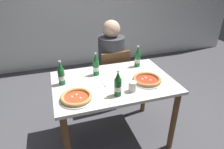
{
  "coord_description": "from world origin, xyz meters",
  "views": [
    {
      "loc": [
        -0.54,
        -1.64,
        1.73
      ],
      "look_at": [
        0.0,
        0.05,
        0.8
      ],
      "focal_mm": 31.61,
      "sensor_mm": 36.0,
      "label": 1
    }
  ],
  "objects_px": {
    "diner_seated": "(111,67)",
    "beer_bottle_left": "(96,66)",
    "chair_behind_table": "(113,75)",
    "pizza_margherita_near": "(147,80)",
    "beer_bottle_right": "(118,85)",
    "napkin_with_cutlery": "(100,82)",
    "beer_bottle_center": "(61,75)",
    "paper_cup": "(132,87)",
    "beer_bottle_extra": "(138,58)",
    "pizza_marinara_far": "(76,97)",
    "dining_table_main": "(113,91)"
  },
  "relations": [
    {
      "from": "pizza_marinara_far",
      "to": "pizza_margherita_near",
      "type": "bearing_deg",
      "value": 7.66
    },
    {
      "from": "diner_seated",
      "to": "beer_bottle_extra",
      "type": "height_order",
      "value": "diner_seated"
    },
    {
      "from": "pizza_margherita_near",
      "to": "beer_bottle_right",
      "type": "distance_m",
      "value": 0.39
    },
    {
      "from": "diner_seated",
      "to": "beer_bottle_center",
      "type": "relative_size",
      "value": 4.89
    },
    {
      "from": "beer_bottle_center",
      "to": "paper_cup",
      "type": "bearing_deg",
      "value": -28.42
    },
    {
      "from": "dining_table_main",
      "to": "beer_bottle_center",
      "type": "relative_size",
      "value": 4.86
    },
    {
      "from": "beer_bottle_center",
      "to": "beer_bottle_extra",
      "type": "xyz_separation_m",
      "value": [
        0.87,
        0.15,
        0.0
      ]
    },
    {
      "from": "napkin_with_cutlery",
      "to": "paper_cup",
      "type": "bearing_deg",
      "value": -44.19
    },
    {
      "from": "beer_bottle_left",
      "to": "beer_bottle_center",
      "type": "relative_size",
      "value": 1.0
    },
    {
      "from": "diner_seated",
      "to": "beer_bottle_right",
      "type": "height_order",
      "value": "diner_seated"
    },
    {
      "from": "pizza_marinara_far",
      "to": "paper_cup",
      "type": "bearing_deg",
      "value": -2.21
    },
    {
      "from": "pizza_margherita_near",
      "to": "beer_bottle_extra",
      "type": "xyz_separation_m",
      "value": [
        0.06,
        0.36,
        0.08
      ]
    },
    {
      "from": "pizza_marinara_far",
      "to": "beer_bottle_left",
      "type": "xyz_separation_m",
      "value": [
        0.27,
        0.4,
        0.08
      ]
    },
    {
      "from": "chair_behind_table",
      "to": "beer_bottle_right",
      "type": "relative_size",
      "value": 3.44
    },
    {
      "from": "beer_bottle_right",
      "to": "napkin_with_cutlery",
      "type": "distance_m",
      "value": 0.29
    },
    {
      "from": "diner_seated",
      "to": "pizza_margherita_near",
      "type": "distance_m",
      "value": 0.8
    },
    {
      "from": "pizza_marinara_far",
      "to": "paper_cup",
      "type": "distance_m",
      "value": 0.51
    },
    {
      "from": "diner_seated",
      "to": "pizza_marinara_far",
      "type": "bearing_deg",
      "value": -124.18
    },
    {
      "from": "dining_table_main",
      "to": "beer_bottle_center",
      "type": "bearing_deg",
      "value": 168.72
    },
    {
      "from": "dining_table_main",
      "to": "napkin_with_cutlery",
      "type": "distance_m",
      "value": 0.18
    },
    {
      "from": "diner_seated",
      "to": "beer_bottle_left",
      "type": "relative_size",
      "value": 4.89
    },
    {
      "from": "beer_bottle_right",
      "to": "pizza_marinara_far",
      "type": "bearing_deg",
      "value": 173.16
    },
    {
      "from": "diner_seated",
      "to": "beer_bottle_center",
      "type": "bearing_deg",
      "value": -140.53
    },
    {
      "from": "beer_bottle_left",
      "to": "paper_cup",
      "type": "height_order",
      "value": "beer_bottle_left"
    },
    {
      "from": "diner_seated",
      "to": "beer_bottle_left",
      "type": "xyz_separation_m",
      "value": [
        -0.32,
        -0.47,
        0.27
      ]
    },
    {
      "from": "beer_bottle_right",
      "to": "paper_cup",
      "type": "bearing_deg",
      "value": 8.94
    },
    {
      "from": "beer_bottle_center",
      "to": "paper_cup",
      "type": "height_order",
      "value": "beer_bottle_center"
    },
    {
      "from": "dining_table_main",
      "to": "beer_bottle_left",
      "type": "height_order",
      "value": "beer_bottle_left"
    },
    {
      "from": "chair_behind_table",
      "to": "pizza_margherita_near",
      "type": "height_order",
      "value": "chair_behind_table"
    },
    {
      "from": "beer_bottle_extra",
      "to": "dining_table_main",
      "type": "bearing_deg",
      "value": -145.86
    },
    {
      "from": "beer_bottle_left",
      "to": "beer_bottle_extra",
      "type": "bearing_deg",
      "value": 6.89
    },
    {
      "from": "dining_table_main",
      "to": "pizza_marinara_far",
      "type": "height_order",
      "value": "pizza_marinara_far"
    },
    {
      "from": "diner_seated",
      "to": "paper_cup",
      "type": "xyz_separation_m",
      "value": [
        -0.08,
        -0.89,
        0.21
      ]
    },
    {
      "from": "beer_bottle_left",
      "to": "beer_bottle_center",
      "type": "distance_m",
      "value": 0.38
    },
    {
      "from": "chair_behind_table",
      "to": "beer_bottle_left",
      "type": "distance_m",
      "value": 0.65
    },
    {
      "from": "napkin_with_cutlery",
      "to": "chair_behind_table",
      "type": "bearing_deg",
      "value": 61.53
    },
    {
      "from": "pizza_margherita_near",
      "to": "pizza_marinara_far",
      "type": "xyz_separation_m",
      "value": [
        -0.72,
        -0.1,
        0.0
      ]
    },
    {
      "from": "paper_cup",
      "to": "napkin_with_cutlery",
      "type": "bearing_deg",
      "value": 135.81
    },
    {
      "from": "napkin_with_cutlery",
      "to": "dining_table_main",
      "type": "bearing_deg",
      "value": -3.83
    },
    {
      "from": "beer_bottle_center",
      "to": "beer_bottle_right",
      "type": "distance_m",
      "value": 0.57
    },
    {
      "from": "chair_behind_table",
      "to": "napkin_with_cutlery",
      "type": "xyz_separation_m",
      "value": [
        -0.33,
        -0.6,
        0.27
      ]
    },
    {
      "from": "dining_table_main",
      "to": "pizza_margherita_near",
      "type": "bearing_deg",
      "value": -19.46
    },
    {
      "from": "chair_behind_table",
      "to": "beer_bottle_right",
      "type": "xyz_separation_m",
      "value": [
        -0.23,
        -0.86,
        0.37
      ]
    },
    {
      "from": "diner_seated",
      "to": "beer_bottle_right",
      "type": "distance_m",
      "value": 0.98
    },
    {
      "from": "dining_table_main",
      "to": "beer_bottle_left",
      "type": "bearing_deg",
      "value": 124.56
    },
    {
      "from": "pizza_marinara_far",
      "to": "beer_bottle_left",
      "type": "relative_size",
      "value": 1.2
    },
    {
      "from": "beer_bottle_left",
      "to": "beer_bottle_extra",
      "type": "relative_size",
      "value": 1.0
    },
    {
      "from": "beer_bottle_left",
      "to": "chair_behind_table",
      "type": "bearing_deg",
      "value": 52.5
    },
    {
      "from": "pizza_marinara_far",
      "to": "beer_bottle_center",
      "type": "xyz_separation_m",
      "value": [
        -0.09,
        0.31,
        0.08
      ]
    },
    {
      "from": "napkin_with_cutlery",
      "to": "beer_bottle_right",
      "type": "bearing_deg",
      "value": -70.23
    }
  ]
}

